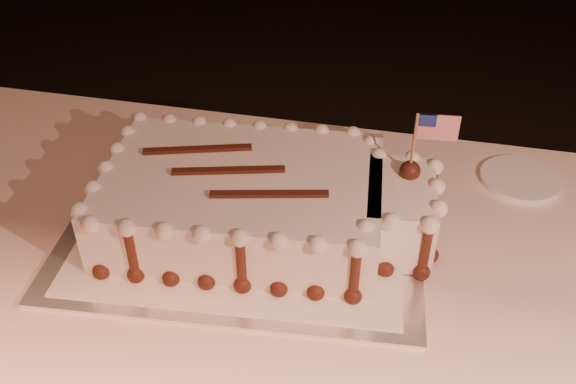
% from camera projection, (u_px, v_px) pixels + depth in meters
% --- Properties ---
extents(room_shell, '(6.10, 8.10, 2.90)m').
position_uv_depth(room_shell, '(52.00, 9.00, 0.26)').
color(room_shell, black).
rests_on(room_shell, ground).
extents(banquet_table, '(2.40, 0.80, 0.75)m').
position_uv_depth(banquet_table, '(304.00, 376.00, 1.35)').
color(banquet_table, '#FFD4C5').
rests_on(banquet_table, ground).
extents(cake_board, '(0.67, 0.52, 0.01)m').
position_uv_depth(cake_board, '(245.00, 227.00, 1.15)').
color(cake_board, white).
rests_on(cake_board, banquet_table).
extents(doily, '(0.60, 0.47, 0.00)m').
position_uv_depth(doily, '(244.00, 225.00, 1.15)').
color(doily, white).
rests_on(doily, cake_board).
extents(sheet_cake, '(0.60, 0.38, 0.24)m').
position_uv_depth(sheet_cake, '(262.00, 201.00, 1.11)').
color(sheet_cake, white).
rests_on(sheet_cake, doily).
extents(side_plate, '(0.15, 0.15, 0.01)m').
position_uv_depth(side_plate, '(520.00, 179.00, 1.26)').
color(side_plate, white).
rests_on(side_plate, banquet_table).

